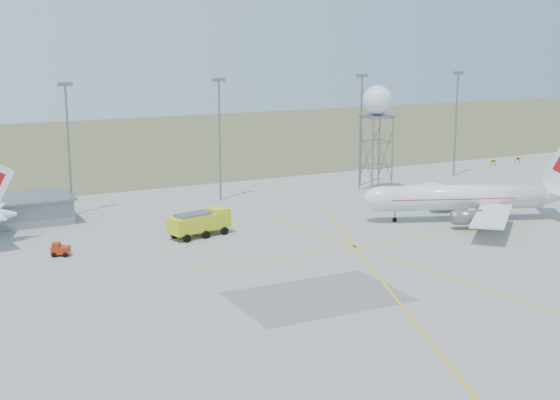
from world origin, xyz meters
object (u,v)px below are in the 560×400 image
airliner_main (466,198)px  fire_truck (201,224)px  radar_tower (376,132)px  baggage_tug (60,251)px

airliner_main → fire_truck: size_ratio=3.44×
radar_tower → fire_truck: radar_tower is taller
airliner_main → baggage_tug: 59.27m
airliner_main → radar_tower: (0.21, 24.75, 7.09)m
fire_truck → baggage_tug: 19.61m
radar_tower → fire_truck: 43.13m
airliner_main → baggage_tug: bearing=13.3°
airliner_main → fire_truck: airliner_main is taller
radar_tower → fire_truck: bearing=-158.6°
airliner_main → radar_tower: radar_tower is taller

